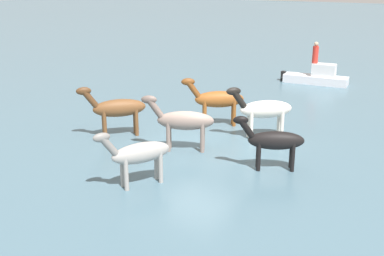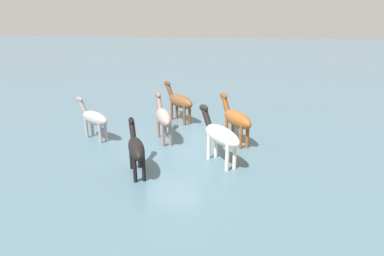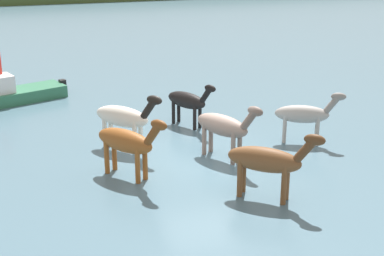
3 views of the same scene
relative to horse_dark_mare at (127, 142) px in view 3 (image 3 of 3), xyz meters
name	(u,v)px [view 3 (image 3 of 3)]	position (x,y,z in m)	size (l,w,h in m)	color
ground_plane	(202,159)	(2.45, 0.60, -1.08)	(208.25, 208.25, 0.00)	#476675
distant_shoreline	(63,0)	(2.45, 44.45, -1.08)	(187.42, 6.00, 2.40)	#415429
horse_dark_mare	(127,142)	(0.00, 0.00, 0.00)	(1.82, 2.25, 1.96)	brown
horse_lead	(268,160)	(3.18, -2.46, 0.00)	(2.18, 1.94, 1.97)	brown
horse_chestnut_trailing	(304,114)	(6.13, 0.99, -0.11)	(2.17, 1.37, 1.77)	#9E9993
horse_gray_outer	(188,101)	(2.97, 3.72, -0.13)	(1.42, 2.08, 1.72)	black
horse_pinto_flank	(124,117)	(0.35, 2.19, 0.00)	(2.01, 2.12, 1.97)	silver
horse_rear_stallion	(224,126)	(3.10, 0.45, -0.01)	(1.55, 2.36, 1.94)	gray
boat_motor_center	(3,96)	(-3.39, 8.66, -0.76)	(5.03, 2.93, 1.35)	#2D6B4C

